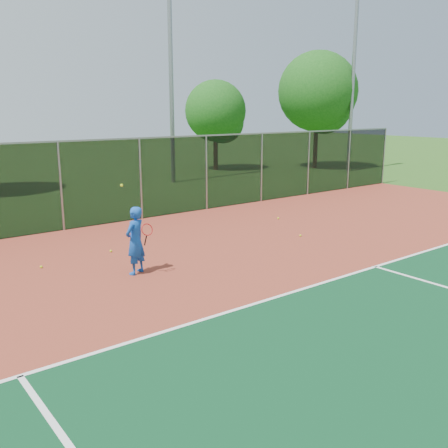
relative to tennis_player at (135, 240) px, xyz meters
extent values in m
plane|color=#265317|center=(3.21, -6.35, -0.88)|extent=(120.00, 120.00, 0.00)
cube|color=#963926|center=(3.21, -4.35, -0.87)|extent=(30.00, 20.00, 0.02)
cube|color=white|center=(5.21, -3.35, -0.85)|extent=(22.00, 0.10, 0.00)
cube|color=black|center=(3.21, 5.65, 0.64)|extent=(30.00, 0.04, 3.00)
cube|color=gray|center=(3.21, 5.65, 2.14)|extent=(30.00, 0.06, 0.06)
imported|color=#124BB0|center=(0.00, 0.00, 0.00)|extent=(0.74, 0.64, 1.71)
cylinder|color=black|center=(0.15, -0.25, 0.02)|extent=(0.03, 0.15, 0.27)
torus|color=#A51414|center=(0.15, -0.35, 0.32)|extent=(0.30, 0.13, 0.29)
sphere|color=#C4E51A|center=(-0.25, 0.10, 1.39)|extent=(0.07, 0.07, 0.07)
sphere|color=#C4E51A|center=(-1.77, 1.89, -0.82)|extent=(0.07, 0.07, 0.07)
sphere|color=#C4E51A|center=(7.22, 2.43, -0.82)|extent=(0.07, 0.07, 0.07)
sphere|color=#C4E51A|center=(0.31, 2.15, -0.82)|extent=(0.07, 0.07, 0.07)
sphere|color=#C4E51A|center=(5.97, 0.08, -0.82)|extent=(0.07, 0.07, 0.07)
cylinder|color=gray|center=(9.29, 13.18, 5.06)|extent=(0.24, 0.24, 11.87)
cylinder|color=gray|center=(21.18, 10.41, 5.06)|extent=(0.24, 0.24, 11.87)
cylinder|color=#372414|center=(14.73, 16.48, 0.26)|extent=(0.30, 0.30, 2.28)
sphere|color=#154B14|center=(14.73, 16.48, 3.05)|extent=(4.05, 4.05, 4.05)
sphere|color=#154B14|center=(15.13, 16.18, 2.29)|extent=(2.79, 2.79, 2.79)
cylinder|color=#372414|center=(20.74, 12.96, 0.63)|extent=(0.30, 0.30, 3.02)
sphere|color=#154B14|center=(20.74, 12.96, 4.33)|extent=(5.37, 5.37, 5.37)
sphere|color=#154B14|center=(21.14, 12.66, 3.32)|extent=(3.70, 3.70, 3.70)
camera|label=1|loc=(-5.54, -10.82, 3.19)|focal=40.00mm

